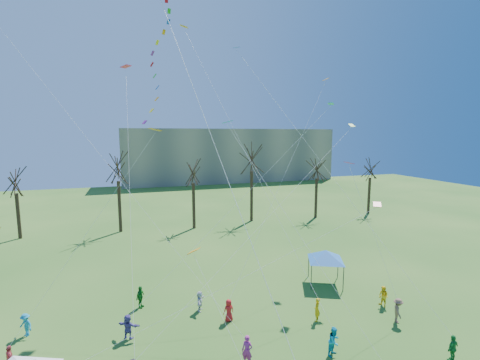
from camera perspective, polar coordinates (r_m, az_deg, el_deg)
name	(u,v)px	position (r m, az deg, el deg)	size (l,w,h in m)	color
distant_building	(229,155)	(98.08, -1.81, 4.30)	(60.00, 14.00, 15.00)	gray
bare_tree_row	(192,175)	(48.58, -8.19, 0.83)	(67.96, 7.70, 12.23)	black
big_box_kite	(163,63)	(21.83, -13.05, 18.89)	(3.39, 7.53, 24.01)	red
canopy_tent_blue	(326,255)	(31.76, 14.42, -12.34)	(3.80, 3.80, 3.14)	#3F3F44
festival_crowd	(224,342)	(22.73, -2.80, -25.93)	(26.86, 14.73, 1.81)	red
small_kites_aloft	(228,130)	(24.88, -2.07, 8.57)	(30.32, 19.81, 32.87)	#F9A30D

